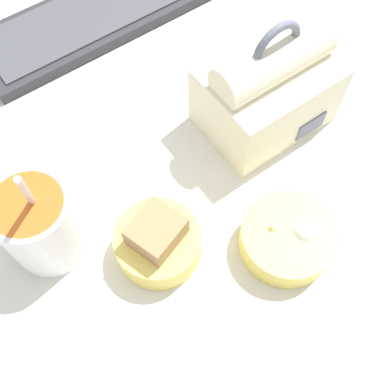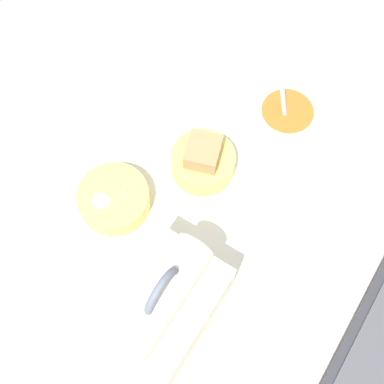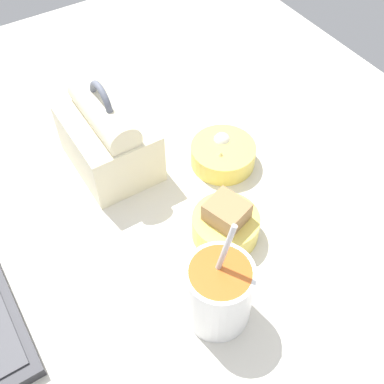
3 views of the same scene
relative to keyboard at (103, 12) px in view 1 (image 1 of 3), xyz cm
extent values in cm
cube|color=silver|center=(-9.69, -33.68, -2.02)|extent=(140.00, 110.00, 2.00)
cube|color=#2D2D33|center=(0.00, 0.00, -0.12)|extent=(40.94, 13.72, 1.80)
cube|color=#47474C|center=(0.00, 0.00, 0.93)|extent=(37.66, 11.25, 0.30)
cube|color=#EFE5C1|center=(7.80, -29.91, 3.86)|extent=(16.52, 12.11, 9.75)
cylinder|color=#EFE5C1|center=(7.80, -29.91, 10.21)|extent=(15.69, 5.37, 5.37)
cube|color=slate|center=(10.69, -36.06, 1.67)|extent=(4.62, 0.30, 2.93)
torus|color=slate|center=(7.80, -29.91, 12.63)|extent=(6.78, 1.00, 6.78)
cylinder|color=white|center=(-24.79, -29.67, 4.41)|extent=(8.82, 8.82, 10.85)
cylinder|color=orange|center=(-24.79, -29.67, 9.54)|extent=(7.76, 7.76, 0.60)
cylinder|color=silver|center=(-24.13, -30.11, 11.01)|extent=(0.70, 3.70, 12.28)
cylinder|color=#EFD65B|center=(-14.76, -37.90, 1.06)|extent=(10.15, 10.15, 4.16)
cube|color=#A87F51|center=(-14.76, -37.90, 3.35)|extent=(6.88, 6.55, 5.83)
cylinder|color=#EFD65B|center=(-2.09, -46.15, 0.86)|extent=(11.06, 11.06, 3.75)
ellipsoid|color=white|center=(-0.43, -46.98, 2.07)|extent=(3.01, 3.01, 3.54)
cone|color=#F4DB84|center=(-3.47, -44.60, 1.89)|extent=(5.00, 5.00, 3.19)
sphere|color=#4C5623|center=(-1.73, -49.51, 0.96)|extent=(1.33, 1.33, 1.33)
sphere|color=#4C5623|center=(-1.27, -48.86, 0.96)|extent=(1.33, 1.33, 1.33)
sphere|color=#4C5623|center=(-1.21, -48.07, 0.96)|extent=(1.33, 1.33, 1.33)
sphere|color=#4C5623|center=(-1.57, -47.37, 0.96)|extent=(1.33, 1.33, 1.33)
camera|label=1|loc=(-23.70, -57.19, 53.57)|focal=45.00mm
camera|label=2|loc=(18.43, -18.82, 76.74)|focal=50.00mm
camera|label=3|loc=(-47.57, -11.36, 60.22)|focal=45.00mm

